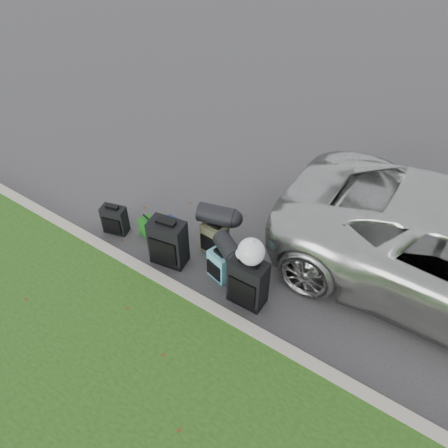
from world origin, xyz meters
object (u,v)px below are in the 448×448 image
Objects in this scene: suitcase_olive at (215,239)px; suitcase_large_black_right at (248,282)px; suitcase_small_black at (115,220)px; suitcase_teal at (219,265)px; suitcase_large_black_left at (168,242)px; tote_navy at (172,226)px; tote_green at (149,227)px.

suitcase_olive is 1.14m from suitcase_large_black_right.
suitcase_large_black_right is (2.70, -0.00, 0.14)m from suitcase_small_black.
suitcase_teal is (2.10, 0.14, -0.00)m from suitcase_small_black.
suitcase_large_black_left is 2.99× the size of tote_navy.
suitcase_large_black_right is at bearing -26.75° from suitcase_olive.
suitcase_teal reaches higher than tote_green.
suitcase_olive reaches higher than suitcase_small_black.
tote_navy is at bearing 59.88° from tote_green.
suitcase_teal is at bearing 9.80° from tote_green.
suitcase_large_black_left reaches higher than tote_green.
tote_green is (-1.17, -0.30, -0.12)m from suitcase_olive.
suitcase_olive is 1.21m from tote_green.
tote_navy is at bearing 177.46° from suitcase_teal.
suitcase_small_black is 0.64× the size of suitcase_large_black_right.
suitcase_small_black is 0.99m from tote_navy.
suitcase_small_black reaches higher than tote_navy.
suitcase_large_black_right is at bearing -16.43° from suitcase_small_black.
suitcase_large_black_right is at bearing -16.08° from tote_navy.
suitcase_olive reaches higher than tote_green.
tote_green is 0.39m from tote_navy.
suitcase_small_black is 0.64× the size of suitcase_large_black_left.
suitcase_large_black_right reaches higher than suitcase_teal.
suitcase_small_black is 0.91× the size of suitcase_olive.
tote_green is 1.23× the size of tote_navy.
suitcase_large_black_left is 0.74m from tote_navy.
suitcase_large_black_left is 1.43× the size of suitcase_olive.
suitcase_teal is 1.34m from tote_navy.
suitcase_large_black_right reaches higher than suitcase_small_black.
tote_green is at bearing -134.11° from tote_navy.
tote_navy is (-1.28, 0.39, -0.12)m from suitcase_teal.
suitcase_large_black_left is 1.01× the size of suitcase_large_black_right.
suitcase_olive is at bearing 147.37° from suitcase_teal.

